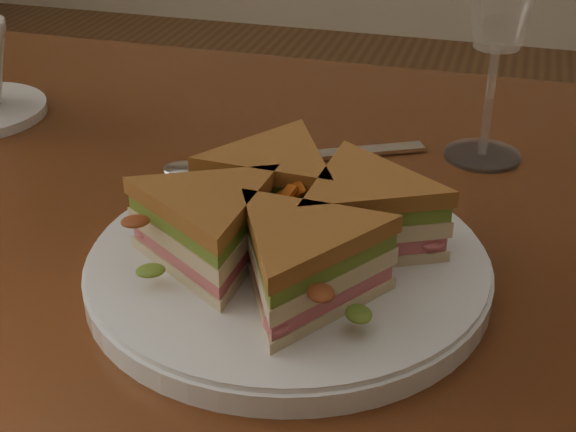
{
  "coord_description": "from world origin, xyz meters",
  "views": [
    {
      "loc": [
        0.16,
        -0.52,
        1.07
      ],
      "look_at": [
        0.03,
        -0.07,
        0.8
      ],
      "focal_mm": 50.0,
      "sensor_mm": 36.0,
      "label": 1
    }
  ],
  "objects": [
    {
      "name": "sandwich_wedges",
      "position": [
        0.03,
        -0.07,
        0.8
      ],
      "size": [
        0.26,
        0.26,
        0.06
      ],
      "color": "beige",
      "rests_on": "plate"
    },
    {
      "name": "plate",
      "position": [
        0.03,
        -0.07,
        0.76
      ],
      "size": [
        0.28,
        0.28,
        0.02
      ],
      "primitive_type": "cylinder",
      "color": "white",
      "rests_on": "table"
    },
    {
      "name": "spoon",
      "position": [
        -0.07,
        0.07,
        0.75
      ],
      "size": [
        0.18,
        0.05,
        0.01
      ],
      "rotation": [
        0.0,
        0.0,
        0.2
      ],
      "color": "silver",
      "rests_on": "table"
    },
    {
      "name": "knife",
      "position": [
        -0.01,
        0.12,
        0.75
      ],
      "size": [
        0.2,
        0.11,
        0.0
      ],
      "rotation": [
        0.0,
        0.0,
        0.48
      ],
      "color": "silver",
      "rests_on": "table"
    },
    {
      "name": "crisps_mound",
      "position": [
        0.03,
        -0.07,
        0.79
      ],
      "size": [
        0.09,
        0.09,
        0.05
      ],
      "primitive_type": null,
      "color": "#BA5517",
      "rests_on": "plate"
    },
    {
      "name": "table",
      "position": [
        0.0,
        0.0,
        0.65
      ],
      "size": [
        1.2,
        0.8,
        0.75
      ],
      "color": "#3E1D0E",
      "rests_on": "ground"
    }
  ]
}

